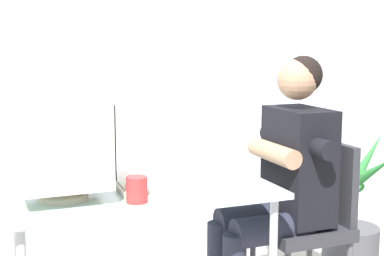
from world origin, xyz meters
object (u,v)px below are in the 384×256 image
office_chair (311,216)px  person_seated (280,180)px  crt_monitor (62,141)px  keyboard (133,185)px  desk (139,204)px  desk_mug (137,189)px  potted_plant (351,223)px

office_chair → person_seated: bearing=-180.0°
crt_monitor → keyboard: 0.38m
desk → keyboard: size_ratio=2.49×
desk_mug → keyboard: bearing=78.3°
desk_mug → crt_monitor: bearing=148.2°
desk → crt_monitor: (-0.33, -0.04, 0.31)m
desk → person_seated: person_seated is taller
desk → person_seated: bearing=0.8°
crt_monitor → office_chair: size_ratio=0.49×
desk → potted_plant: (1.41, 0.39, -0.37)m
potted_plant → desk_mug: (-1.48, -0.59, 0.50)m
desk → crt_monitor: crt_monitor is taller
office_chair → person_seated: (-0.18, -0.00, 0.20)m
office_chair → desk_mug: (-0.95, -0.21, 0.28)m
crt_monitor → keyboard: size_ratio=0.91×
keyboard → potted_plant: bearing=14.5°
desk → person_seated: (0.71, 0.01, 0.04)m
crt_monitor → keyboard: (0.30, 0.05, -0.22)m
keyboard → office_chair: 0.94m
office_chair → person_seated: person_seated is taller
office_chair → desk_mug: bearing=-167.5°
keyboard → desk: bearing=-30.5°
keyboard → person_seated: person_seated is taller
keyboard → person_seated: size_ratio=0.36×
crt_monitor → desk_mug: size_ratio=4.04×
office_chair → desk_mug: office_chair is taller
desk → person_seated: size_ratio=0.90×
keyboard → crt_monitor: bearing=-169.8°
crt_monitor → person_seated: 1.07m
desk → crt_monitor: size_ratio=2.75×
crt_monitor → desk_mug: bearing=-31.8°
desk → potted_plant: 1.51m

